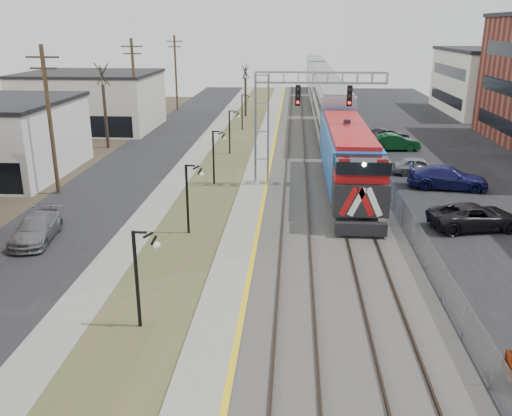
# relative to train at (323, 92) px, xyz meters

# --- Properties ---
(street_west) EXTENTS (7.00, 120.00, 0.04)m
(street_west) POSITION_rel_train_xyz_m (-17.00, -27.04, -2.90)
(street_west) COLOR black
(street_west) RESTS_ON ground
(sidewalk) EXTENTS (2.00, 120.00, 0.08)m
(sidewalk) POSITION_rel_train_xyz_m (-12.50, -27.04, -2.88)
(sidewalk) COLOR gray
(sidewalk) RESTS_ON ground
(grass_median) EXTENTS (4.00, 120.00, 0.06)m
(grass_median) POSITION_rel_train_xyz_m (-9.50, -27.04, -2.89)
(grass_median) COLOR #454B28
(grass_median) RESTS_ON ground
(platform) EXTENTS (2.00, 120.00, 0.24)m
(platform) POSITION_rel_train_xyz_m (-6.50, -27.04, -2.80)
(platform) COLOR gray
(platform) RESTS_ON ground
(ballast_bed) EXTENTS (8.00, 120.00, 0.20)m
(ballast_bed) POSITION_rel_train_xyz_m (-1.50, -27.04, -2.82)
(ballast_bed) COLOR #595651
(ballast_bed) RESTS_ON ground
(parking_lot) EXTENTS (16.00, 120.00, 0.04)m
(parking_lot) POSITION_rel_train_xyz_m (10.50, -27.04, -2.90)
(parking_lot) COLOR black
(parking_lot) RESTS_ON ground
(platform_edge) EXTENTS (0.24, 120.00, 0.01)m
(platform_edge) POSITION_rel_train_xyz_m (-5.62, -27.04, -2.67)
(platform_edge) COLOR gold
(platform_edge) RESTS_ON platform
(track_near) EXTENTS (1.58, 120.00, 0.15)m
(track_near) POSITION_rel_train_xyz_m (-3.50, -27.04, -2.64)
(track_near) COLOR #2D2119
(track_near) RESTS_ON ballast_bed
(track_far) EXTENTS (1.58, 120.00, 0.15)m
(track_far) POSITION_rel_train_xyz_m (-0.00, -27.04, -2.64)
(track_far) COLOR #2D2119
(track_far) RESTS_ON ballast_bed
(train) EXTENTS (3.00, 85.85, 5.33)m
(train) POSITION_rel_train_xyz_m (0.00, 0.00, 0.00)
(train) COLOR #1452A8
(train) RESTS_ON ground
(signal_gantry) EXTENTS (9.00, 1.07, 8.15)m
(signal_gantry) POSITION_rel_train_xyz_m (-4.28, -34.05, 2.67)
(signal_gantry) COLOR gray
(signal_gantry) RESTS_ON ground
(lampposts) EXTENTS (0.14, 62.14, 4.00)m
(lampposts) POSITION_rel_train_xyz_m (-9.50, -43.76, -0.92)
(lampposts) COLOR black
(lampposts) RESTS_ON ground
(utility_poles) EXTENTS (0.28, 80.28, 10.00)m
(utility_poles) POSITION_rel_train_xyz_m (-20.00, -37.04, 2.08)
(utility_poles) COLOR #4C3823
(utility_poles) RESTS_ON ground
(fence) EXTENTS (0.04, 120.00, 1.60)m
(fence) POSITION_rel_train_xyz_m (2.70, -27.04, -2.12)
(fence) COLOR gray
(fence) RESTS_ON ground
(bare_trees) EXTENTS (12.30, 42.30, 5.95)m
(bare_trees) POSITION_rel_train_xyz_m (-18.16, -23.13, -0.22)
(bare_trees) COLOR #382D23
(bare_trees) RESTS_ON ground
(car_lot_c) EXTENTS (5.59, 3.33, 1.45)m
(car_lot_c) POSITION_rel_train_xyz_m (6.71, -42.17, -2.19)
(car_lot_c) COLOR black
(car_lot_c) RESTS_ON ground
(car_lot_d) EXTENTS (5.78, 2.93, 1.61)m
(car_lot_d) POSITION_rel_train_xyz_m (7.31, -33.94, -2.12)
(car_lot_d) COLOR #16174F
(car_lot_d) RESTS_ON ground
(car_lot_e) EXTENTS (4.24, 2.02, 1.40)m
(car_lot_e) POSITION_rel_train_xyz_m (6.09, -30.32, -2.22)
(car_lot_e) COLOR gray
(car_lot_e) RESTS_ON ground
(car_lot_f) EXTENTS (4.83, 2.10, 1.54)m
(car_lot_f) POSITION_rel_train_xyz_m (5.66, -21.43, -2.15)
(car_lot_f) COLOR #0C3D1B
(car_lot_f) RESTS_ON ground
(car_street_b) EXTENTS (2.53, 4.91, 1.36)m
(car_street_b) POSITION_rel_train_xyz_m (-17.50, -45.66, -2.24)
(car_street_b) COLOR slate
(car_street_b) RESTS_ON ground
(car_lot_g) EXTENTS (4.57, 2.87, 1.42)m
(car_lot_g) POSITION_rel_train_xyz_m (5.51, -18.16, -2.21)
(car_lot_g) COLOR black
(car_lot_g) RESTS_ON ground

